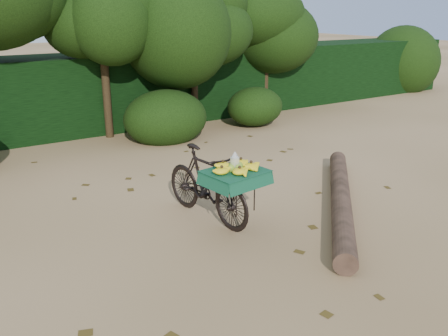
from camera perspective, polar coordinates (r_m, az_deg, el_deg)
ground at (r=6.69m, az=-2.21°, el=-6.55°), size 80.00×80.00×0.00m
vendor_bicycle at (r=6.60m, az=-2.01°, el=-1.88°), size 0.86×1.85×1.05m
fallen_log at (r=7.34m, az=13.86°, el=-3.54°), size 3.01×3.07×0.29m
hedge_backdrop at (r=12.09m, az=-17.83°, el=8.47°), size 26.00×1.80×1.80m
tree_row at (r=11.03m, az=-20.57°, el=13.08°), size 14.50×2.00×4.00m
bush_clumps at (r=10.45m, az=-11.97°, el=4.96°), size 8.80×1.70×0.90m
leaf_litter at (r=7.21m, az=-4.85°, el=-4.65°), size 7.00×7.30×0.01m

